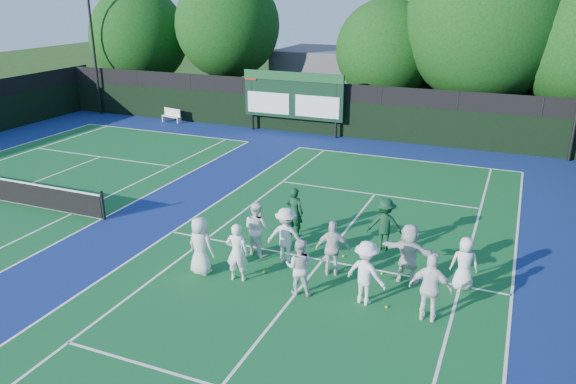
% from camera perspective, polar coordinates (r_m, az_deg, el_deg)
% --- Properties ---
extents(ground, '(120.00, 120.00, 0.00)m').
position_cam_1_polar(ground, '(16.65, 2.36, -8.39)').
color(ground, '#1C3D10').
rests_on(ground, ground).
extents(court_apron, '(34.00, 32.00, 0.01)m').
position_cam_1_polar(court_apron, '(20.06, -12.88, -3.77)').
color(court_apron, navy).
rests_on(court_apron, ground).
extents(near_court, '(11.05, 23.85, 0.01)m').
position_cam_1_polar(near_court, '(17.48, 3.53, -6.92)').
color(near_court, '#115625').
rests_on(near_court, ground).
extents(back_fence, '(34.00, 0.08, 3.00)m').
position_cam_1_polar(back_fence, '(32.42, 2.43, 8.28)').
color(back_fence, black).
rests_on(back_fence, ground).
extents(scoreboard, '(6.00, 0.21, 3.55)m').
position_cam_1_polar(scoreboard, '(32.24, 0.48, 9.74)').
color(scoreboard, black).
rests_on(scoreboard, ground).
extents(clubhouse, '(18.00, 6.00, 4.00)m').
position_cam_1_polar(clubhouse, '(38.87, 12.32, 10.76)').
color(clubhouse, '#535458').
rests_on(clubhouse, ground).
extents(light_pole_left, '(1.20, 0.30, 10.12)m').
position_cam_1_polar(light_pole_left, '(39.36, -19.48, 16.53)').
color(light_pole_left, black).
rests_on(light_pole_left, ground).
extents(bench, '(1.41, 0.64, 0.86)m').
position_cam_1_polar(bench, '(36.19, -11.71, 7.67)').
color(bench, white).
rests_on(bench, ground).
extents(tree_a, '(6.75, 6.75, 8.14)m').
position_cam_1_polar(tree_a, '(41.89, -14.65, 14.78)').
color(tree_a, black).
rests_on(tree_a, ground).
extents(tree_b, '(6.76, 6.76, 9.07)m').
position_cam_1_polar(tree_b, '(38.01, -5.88, 16.23)').
color(tree_b, black).
rests_on(tree_b, ground).
extents(tree_c, '(5.93, 5.93, 7.48)m').
position_cam_1_polar(tree_c, '(34.38, 10.25, 13.71)').
color(tree_c, black).
rests_on(tree_c, ground).
extents(tree_d, '(8.67, 8.67, 10.46)m').
position_cam_1_polar(tree_d, '(33.47, 19.67, 15.43)').
color(tree_d, black).
rests_on(tree_d, ground).
extents(tennis_ball_0, '(0.07, 0.07, 0.07)m').
position_cam_1_polar(tennis_ball_0, '(16.74, -2.46, -8.10)').
color(tennis_ball_0, yellow).
rests_on(tennis_ball_0, ground).
extents(tennis_ball_1, '(0.07, 0.07, 0.07)m').
position_cam_1_polar(tennis_ball_1, '(16.86, 9.51, -8.15)').
color(tennis_ball_1, yellow).
rests_on(tennis_ball_1, ground).
extents(tennis_ball_2, '(0.07, 0.07, 0.07)m').
position_cam_1_polar(tennis_ball_2, '(15.25, 9.99, -11.44)').
color(tennis_ball_2, yellow).
rests_on(tennis_ball_2, ground).
extents(tennis_ball_4, '(0.07, 0.07, 0.07)m').
position_cam_1_polar(tennis_ball_4, '(17.72, 5.66, -6.50)').
color(tennis_ball_4, yellow).
rests_on(tennis_ball_4, ground).
extents(tennis_ball_5, '(0.07, 0.07, 0.07)m').
position_cam_1_polar(tennis_ball_5, '(16.80, 17.58, -9.00)').
color(tennis_ball_5, yellow).
rests_on(tennis_ball_5, ground).
extents(player_front_0, '(0.94, 0.69, 1.76)m').
position_cam_1_polar(player_front_0, '(16.53, -8.88, -5.43)').
color(player_front_0, silver).
rests_on(player_front_0, ground).
extents(player_front_1, '(0.71, 0.54, 1.75)m').
position_cam_1_polar(player_front_1, '(16.03, -5.19, -6.12)').
color(player_front_1, white).
rests_on(player_front_1, ground).
extents(player_front_2, '(0.87, 0.73, 1.62)m').
position_cam_1_polar(player_front_2, '(15.33, 1.16, -7.61)').
color(player_front_2, silver).
rests_on(player_front_2, ground).
extents(player_front_3, '(1.29, 0.97, 1.78)m').
position_cam_1_polar(player_front_3, '(14.98, 7.95, -8.15)').
color(player_front_3, white).
rests_on(player_front_3, ground).
extents(player_front_4, '(1.07, 0.45, 1.82)m').
position_cam_1_polar(player_front_4, '(14.55, 14.28, -9.44)').
color(player_front_4, white).
rests_on(player_front_4, ground).
extents(player_back_0, '(1.01, 0.89, 1.75)m').
position_cam_1_polar(player_back_0, '(17.54, -3.22, -3.70)').
color(player_back_0, white).
rests_on(player_back_0, ground).
extents(player_back_1, '(1.24, 0.84, 1.77)m').
position_cam_1_polar(player_back_1, '(16.97, -0.23, -4.46)').
color(player_back_1, silver).
rests_on(player_back_1, ground).
extents(player_back_2, '(1.06, 0.68, 1.68)m').
position_cam_1_polar(player_back_2, '(16.33, 4.56, -5.73)').
color(player_back_2, silver).
rests_on(player_back_2, ground).
extents(player_back_3, '(1.71, 0.72, 1.79)m').
position_cam_1_polar(player_back_3, '(16.22, 12.16, -6.12)').
color(player_back_3, silver).
rests_on(player_back_3, ground).
extents(player_back_4, '(0.83, 0.62, 1.53)m').
position_cam_1_polar(player_back_4, '(16.34, 17.49, -6.93)').
color(player_back_4, white).
rests_on(player_back_4, ground).
extents(coach_left, '(0.67, 0.47, 1.73)m').
position_cam_1_polar(coach_left, '(18.78, 0.66, -2.05)').
color(coach_left, '#0F371D').
rests_on(coach_left, ground).
extents(coach_right, '(1.25, 0.91, 1.73)m').
position_cam_1_polar(coach_right, '(18.08, 9.79, -3.25)').
color(coach_right, '#0E361E').
rests_on(coach_right, ground).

